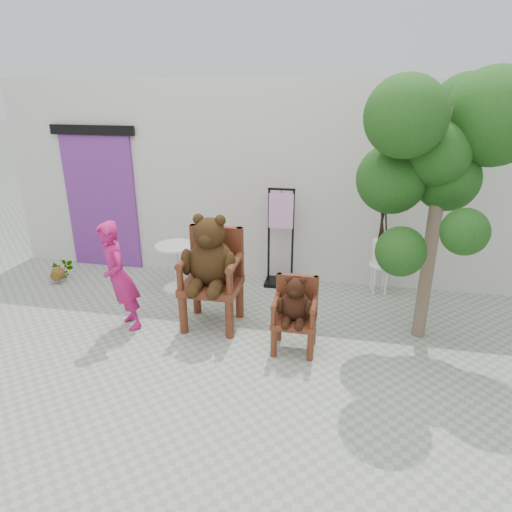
# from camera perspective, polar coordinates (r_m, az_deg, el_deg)

# --- Properties ---
(ground_plane) EXTENTS (60.00, 60.00, 0.00)m
(ground_plane) POSITION_cam_1_polar(r_m,az_deg,el_deg) (5.11, -1.11, -14.35)
(ground_plane) COLOR gray
(ground_plane) RESTS_ON ground
(back_wall) EXTENTS (9.00, 1.00, 3.00)m
(back_wall) POSITION_cam_1_polar(r_m,az_deg,el_deg) (7.36, 4.09, 9.59)
(back_wall) COLOR silver
(back_wall) RESTS_ON ground
(doorway) EXTENTS (1.40, 0.11, 2.33)m
(doorway) POSITION_cam_1_polar(r_m,az_deg,el_deg) (7.91, -18.75, 6.84)
(doorway) COLOR #6B2B81
(doorway) RESTS_ON ground
(chair_big) EXTENTS (0.71, 0.78, 1.48)m
(chair_big) POSITION_cam_1_polar(r_m,az_deg,el_deg) (5.68, -5.63, -0.93)
(chair_big) COLOR #4A1E0F
(chair_big) RESTS_ON ground
(chair_small) EXTENTS (0.50, 0.50, 0.94)m
(chair_small) POSITION_cam_1_polar(r_m,az_deg,el_deg) (5.25, 4.90, -6.34)
(chair_small) COLOR #4A1E0F
(chair_small) RESTS_ON ground
(person) EXTENTS (0.60, 0.61, 1.42)m
(person) POSITION_cam_1_polar(r_m,az_deg,el_deg) (5.85, -16.75, -2.50)
(person) COLOR #B31661
(person) RESTS_ON ground
(cafe_table) EXTENTS (0.60, 0.60, 0.70)m
(cafe_table) POSITION_cam_1_polar(r_m,az_deg,el_deg) (6.89, -9.90, -0.71)
(cafe_table) COLOR white
(cafe_table) RESTS_ON ground
(display_stand) EXTENTS (0.46, 0.36, 1.51)m
(display_stand) POSITION_cam_1_polar(r_m,az_deg,el_deg) (6.89, 3.07, 0.89)
(display_stand) COLOR black
(display_stand) RESTS_ON ground
(stool_bucket) EXTENTS (0.32, 0.32, 1.45)m
(stool_bucket) POSITION_cam_1_polar(r_m,az_deg,el_deg) (6.84, 15.42, 0.47)
(stool_bucket) COLOR white
(stool_bucket) RESTS_ON ground
(tree) EXTENTS (1.90, 1.63, 3.13)m
(tree) POSITION_cam_1_polar(r_m,az_deg,el_deg) (5.46, 22.63, 12.85)
(tree) COLOR brown
(tree) RESTS_ON ground
(potted_plant) EXTENTS (0.38, 0.35, 0.37)m
(potted_plant) POSITION_cam_1_polar(r_m,az_deg,el_deg) (7.78, -23.28, -1.63)
(potted_plant) COLOR black
(potted_plant) RESTS_ON ground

